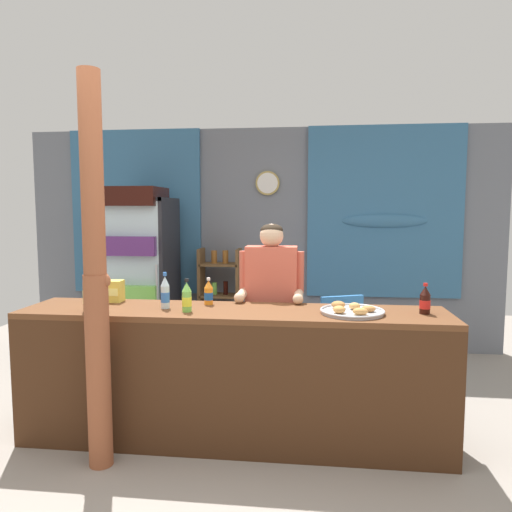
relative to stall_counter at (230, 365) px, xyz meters
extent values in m
plane|color=gray|center=(-0.06, 0.79, -0.59)|extent=(7.52, 7.52, 0.00)
cube|color=slate|center=(-0.06, 2.49, 0.71)|extent=(5.61, 0.12, 2.60)
cube|color=teal|center=(-1.56, 2.40, 1.04)|extent=(1.59, 0.04, 1.95)
ellipsoid|color=teal|center=(-1.56, 2.38, 0.94)|extent=(0.87, 0.10, 0.16)
cube|color=teal|center=(1.38, 2.40, 1.04)|extent=(1.74, 0.04, 1.95)
ellipsoid|color=teal|center=(1.38, 2.38, 0.94)|extent=(0.96, 0.10, 0.16)
cylinder|color=tan|center=(0.04, 2.41, 1.38)|extent=(0.28, 0.03, 0.28)
cylinder|color=white|center=(0.04, 2.40, 1.38)|extent=(0.24, 0.01, 0.24)
cube|color=beige|center=(0.79, 2.41, 1.11)|extent=(0.24, 0.02, 0.18)
cube|color=brown|center=(0.00, 0.12, 0.34)|extent=(3.00, 0.59, 0.04)
cube|color=#432715|center=(0.00, -0.16, -0.13)|extent=(3.00, 0.04, 0.91)
cube|color=#432715|center=(-1.46, 0.12, -0.13)|extent=(0.08, 0.53, 0.91)
cube|color=#432715|center=(1.46, 0.12, -0.13)|extent=(0.08, 0.53, 0.91)
cylinder|color=#995133|center=(-0.80, -0.32, 0.04)|extent=(0.15, 0.15, 1.25)
cylinder|color=#995133|center=(-0.80, -0.32, 1.28)|extent=(0.14, 0.14, 1.25)
ellipsoid|color=#995133|center=(-0.73, -0.32, 0.62)|extent=(0.06, 0.05, 0.08)
cube|color=#232328|center=(-1.32, 2.22, 0.30)|extent=(0.69, 0.04, 1.78)
cube|color=#232328|center=(-1.64, 1.91, 0.30)|extent=(0.04, 0.67, 1.78)
cube|color=#232328|center=(-0.99, 1.91, 0.30)|extent=(0.04, 0.67, 1.78)
cube|color=#232328|center=(-1.32, 1.91, 1.18)|extent=(0.69, 0.67, 0.04)
cube|color=#232328|center=(-1.32, 1.91, -0.55)|extent=(0.69, 0.67, 0.08)
cube|color=silver|center=(-1.32, 1.58, 0.35)|extent=(0.63, 0.02, 1.62)
cylinder|color=#B7B7BC|center=(-1.03, 1.55, 0.30)|extent=(0.02, 0.02, 0.40)
cube|color=silver|center=(-1.32, 1.91, 0.07)|extent=(0.61, 0.59, 0.02)
cube|color=#75C64C|center=(-1.32, 1.77, 0.18)|extent=(0.57, 0.55, 0.20)
cube|color=silver|center=(-1.32, 1.91, 0.58)|extent=(0.61, 0.59, 0.02)
cube|color=#56286B|center=(-1.32, 1.77, 0.69)|extent=(0.57, 0.55, 0.20)
cube|color=silver|center=(-1.32, 1.91, 1.10)|extent=(0.61, 0.59, 0.02)
cube|color=black|center=(-1.32, 1.77, 1.21)|extent=(0.57, 0.55, 0.20)
cube|color=brown|center=(-0.71, 2.19, 0.02)|extent=(0.04, 0.28, 1.21)
cube|color=brown|center=(-0.27, 2.19, 0.02)|extent=(0.04, 0.28, 1.21)
cube|color=brown|center=(-0.49, 2.19, 0.44)|extent=(0.44, 0.28, 0.02)
cylinder|color=brown|center=(-0.56, 2.19, 0.53)|extent=(0.07, 0.07, 0.15)
cylinder|color=brown|center=(-0.42, 2.19, 0.53)|extent=(0.07, 0.07, 0.15)
cube|color=brown|center=(-0.49, 2.19, 0.08)|extent=(0.44, 0.28, 0.02)
cylinder|color=#75C64C|center=(-0.56, 2.19, 0.16)|extent=(0.06, 0.06, 0.14)
cylinder|color=black|center=(-0.42, 2.19, 0.17)|extent=(0.05, 0.05, 0.16)
cube|color=brown|center=(-0.49, 2.19, -0.28)|extent=(0.44, 0.28, 0.02)
cylinder|color=orange|center=(-0.56, 2.19, -0.21)|extent=(0.05, 0.05, 0.13)
cylinder|color=orange|center=(-0.42, 2.19, -0.22)|extent=(0.05, 0.05, 0.11)
cube|color=#3884D6|center=(0.76, 1.42, -0.15)|extent=(0.57, 0.57, 0.04)
cube|color=#3884D6|center=(0.84, 1.24, 0.07)|extent=(0.40, 0.19, 0.40)
cylinder|color=#3884D6|center=(0.87, 1.67, -0.37)|extent=(0.04, 0.04, 0.44)
cylinder|color=#3884D6|center=(0.52, 1.53, -0.37)|extent=(0.04, 0.04, 0.44)
cylinder|color=#3884D6|center=(1.01, 1.32, -0.37)|extent=(0.04, 0.04, 0.44)
cylinder|color=#3884D6|center=(0.66, 1.18, -0.37)|extent=(0.04, 0.04, 0.44)
cube|color=#3884D6|center=(0.95, 1.50, -0.03)|extent=(0.19, 0.38, 0.03)
cube|color=#3884D6|center=(0.58, 1.35, -0.03)|extent=(0.19, 0.38, 0.03)
cylinder|color=#28282D|center=(0.14, 0.63, -0.18)|extent=(0.11, 0.11, 0.81)
cylinder|color=#28282D|center=(0.32, 0.63, -0.18)|extent=(0.11, 0.11, 0.81)
cube|color=#D15B47|center=(0.23, 0.63, 0.50)|extent=(0.41, 0.20, 0.55)
sphere|color=#DBB28E|center=(0.23, 0.63, 0.86)|extent=(0.19, 0.19, 0.19)
ellipsoid|color=#2D2319|center=(0.23, 0.64, 0.90)|extent=(0.18, 0.18, 0.10)
cylinder|color=#D15B47|center=(0.01, 0.63, 0.57)|extent=(0.08, 0.08, 0.33)
cylinder|color=#DBB28E|center=(0.01, 0.48, 0.40)|extent=(0.07, 0.26, 0.07)
sphere|color=#DBB28E|center=(0.01, 0.35, 0.40)|extent=(0.08, 0.08, 0.08)
cylinder|color=#D15B47|center=(0.45, 0.63, 0.57)|extent=(0.08, 0.08, 0.33)
cylinder|color=#DBB28E|center=(0.45, 0.48, 0.40)|extent=(0.07, 0.26, 0.07)
sphere|color=#DBB28E|center=(0.45, 0.35, 0.40)|extent=(0.08, 0.08, 0.08)
cylinder|color=brown|center=(-0.98, -0.04, 0.47)|extent=(0.08, 0.08, 0.20)
cone|color=brown|center=(-0.98, -0.04, 0.61)|extent=(0.08, 0.08, 0.09)
cylinder|color=#E5CC4C|center=(-0.98, -0.04, 0.67)|extent=(0.04, 0.04, 0.03)
cylinder|color=#E5D166|center=(-0.98, -0.04, 0.47)|extent=(0.09, 0.09, 0.09)
cylinder|color=black|center=(1.31, 0.13, 0.43)|extent=(0.07, 0.07, 0.13)
cone|color=black|center=(1.31, 0.13, 0.52)|extent=(0.07, 0.07, 0.06)
cylinder|color=red|center=(1.31, 0.13, 0.56)|extent=(0.03, 0.03, 0.02)
cylinder|color=red|center=(1.31, 0.13, 0.43)|extent=(0.07, 0.07, 0.06)
cylinder|color=#75C64C|center=(-0.30, 0.01, 0.44)|extent=(0.07, 0.07, 0.14)
cone|color=#75C64C|center=(-0.30, 0.01, 0.54)|extent=(0.07, 0.07, 0.06)
cylinder|color=black|center=(-0.30, 0.01, 0.58)|extent=(0.03, 0.03, 0.02)
cylinder|color=yellow|center=(-0.30, 0.01, 0.44)|extent=(0.07, 0.07, 0.06)
cylinder|color=orange|center=(-0.21, 0.28, 0.43)|extent=(0.06, 0.06, 0.12)
cone|color=orange|center=(-0.21, 0.28, 0.52)|extent=(0.06, 0.06, 0.06)
cylinder|color=white|center=(-0.21, 0.28, 0.56)|extent=(0.03, 0.03, 0.02)
cylinder|color=#194C99|center=(-0.21, 0.28, 0.43)|extent=(0.07, 0.07, 0.06)
cylinder|color=silver|center=(-0.48, 0.10, 0.45)|extent=(0.06, 0.06, 0.16)
cone|color=silver|center=(-0.48, 0.10, 0.56)|extent=(0.06, 0.06, 0.07)
cylinder|color=blue|center=(-0.48, 0.10, 0.61)|extent=(0.03, 0.03, 0.03)
cylinder|color=blue|center=(-0.48, 0.10, 0.45)|extent=(0.06, 0.06, 0.07)
cube|color=#EAD14C|center=(-1.00, 0.30, 0.45)|extent=(0.24, 0.11, 0.16)
cube|color=#FFFF8C|center=(-1.00, 0.24, 0.45)|extent=(0.21, 0.00, 0.06)
cylinder|color=#BCBCC1|center=(0.82, 0.08, 0.37)|extent=(0.42, 0.42, 0.02)
torus|color=#BCBCC1|center=(0.82, 0.08, 0.39)|extent=(0.43, 0.43, 0.02)
ellipsoid|color=#B2753D|center=(0.93, 0.08, 0.40)|extent=(0.09, 0.08, 0.04)
ellipsoid|color=tan|center=(0.85, 0.14, 0.41)|extent=(0.08, 0.07, 0.05)
ellipsoid|color=#B2753D|center=(0.74, 0.17, 0.41)|extent=(0.10, 0.09, 0.05)
ellipsoid|color=#C68947|center=(0.73, 0.01, 0.41)|extent=(0.08, 0.09, 0.05)
ellipsoid|color=#C68947|center=(0.87, -0.03, 0.40)|extent=(0.10, 0.07, 0.05)
camera|label=1|loc=(0.53, -3.10, 1.06)|focal=33.00mm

